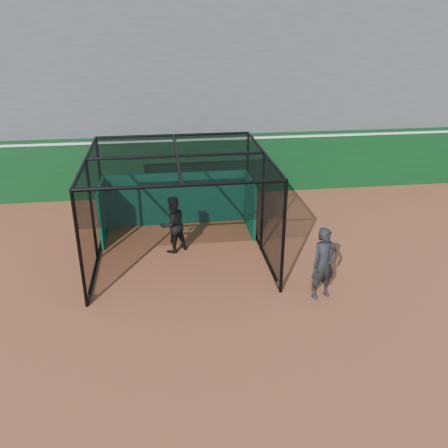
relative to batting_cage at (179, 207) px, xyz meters
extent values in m
plane|color=brown|center=(0.85, -2.99, -1.59)|extent=(120.00, 120.00, 0.00)
cube|color=#093313|center=(0.85, 5.51, -0.34)|extent=(50.00, 0.45, 2.50)
cube|color=white|center=(0.85, 5.51, 0.76)|extent=(50.00, 0.50, 0.08)
cube|color=#4C4C4F|center=(0.85, 9.38, 2.28)|extent=(50.00, 7.85, 7.75)
cube|color=#074F35|center=(0.00, 2.46, -0.64)|extent=(5.02, 0.10, 1.90)
cylinder|color=black|center=(-2.57, -2.40, -1.48)|extent=(0.08, 0.22, 0.22)
cylinder|color=black|center=(2.57, -2.40, -1.48)|extent=(0.08, 0.22, 0.22)
cylinder|color=black|center=(-2.57, 2.38, -1.48)|extent=(0.08, 0.22, 0.22)
cylinder|color=black|center=(2.57, 2.38, -1.48)|extent=(0.08, 0.22, 0.22)
imported|color=black|center=(-0.21, 0.27, -0.68)|extent=(1.12, 1.06, 1.83)
imported|color=black|center=(3.59, -2.94, -0.60)|extent=(0.83, 0.66, 1.98)
cylinder|color=#593819|center=(3.34, -2.89, -1.04)|extent=(0.16, 0.38, 1.02)
camera|label=1|loc=(-0.45, -13.35, 5.33)|focal=38.00mm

